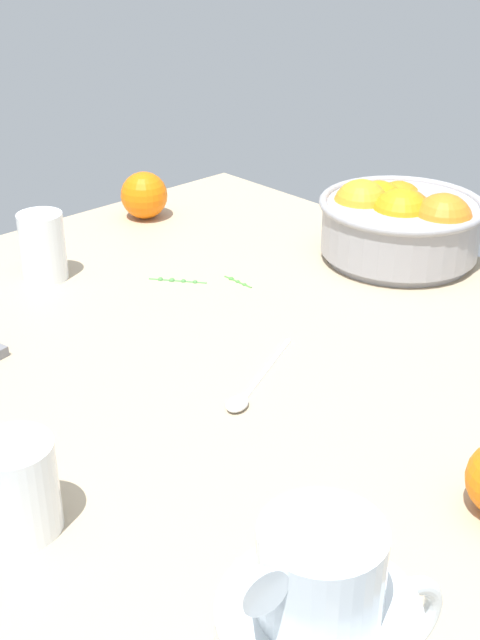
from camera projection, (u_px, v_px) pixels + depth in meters
The scene contains 8 objects.
ground_plane at pixel (253, 368), 96.99cm from camera, with size 110.37×90.73×3.00cm, color tan.
fruit_bowl at pixel (400, 222), 119.92cm from camera, with size 24.06×24.06×11.48cm.
juice_glass at pixel (43, 251), 114.16cm from camera, with size 6.27×6.27×9.54cm.
second_glass at pixel (19, 493), 68.85cm from camera, with size 6.82×6.82×8.59cm.
loose_orange_0 at pixel (144, 195), 135.83cm from camera, with size 7.74×7.74×7.74cm, color orange.
spoon at pixel (253, 384), 90.16cm from camera, with size 8.41×16.54×1.00cm.
herb_sprig_0 at pixel (237, 280), 114.76cm from camera, with size 5.34×0.77×0.77cm.
herb_sprig_1 at pixel (176, 279), 114.96cm from camera, with size 6.84×5.22×0.87cm.
Camera 1 is at (59.88, -58.04, 48.36)cm, focal length 46.19 mm.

